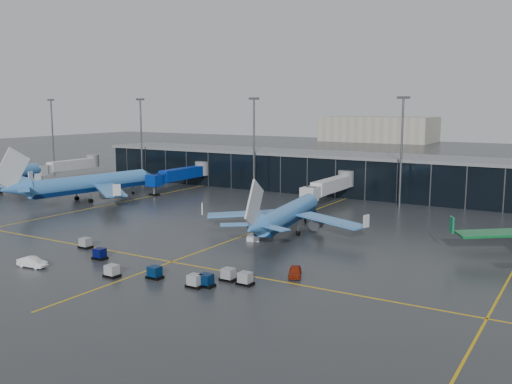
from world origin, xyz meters
The scene contains 11 objects.
ground centered at (0.00, 0.00, 0.00)m, with size 600.00×600.00×0.00m, color #282B2D.
terminal_pier centered at (0.00, 62.00, 5.42)m, with size 142.00×17.00×10.70m.
jet_bridges centered at (-35.00, 42.99, 4.55)m, with size 94.00×27.50×7.20m.
flood_masts centered at (5.00, 50.00, 13.81)m, with size 203.00×0.50×25.50m.
taxi_lines centered at (10.00, 10.61, 0.01)m, with size 220.00×120.00×0.02m.
airliner_arkefly centered at (-43.33, 18.50, 6.78)m, with size 38.73×44.10×13.55m, color #3F82CF, non-canonical shape.
airliner_klm_near centered at (15.60, 12.08, 5.67)m, with size 32.40×36.89×11.34m, color #4288DA, non-canonical shape.
baggage_carts centered at (12.90, -20.66, 0.76)m, with size 35.39×10.92×1.70m.
mobile_airstair centered at (13.23, 3.68, 0.77)m, with size 3.30×3.81×3.45m.
service_van_red centered at (29.45, -11.98, 0.73)m, with size 1.72×4.28×1.46m, color #96230B.
service_van_white centered at (-5.60, -27.82, 0.77)m, with size 1.63×4.66×1.54m, color white.
Camera 1 is at (64.30, -80.05, 23.54)m, focal length 40.00 mm.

